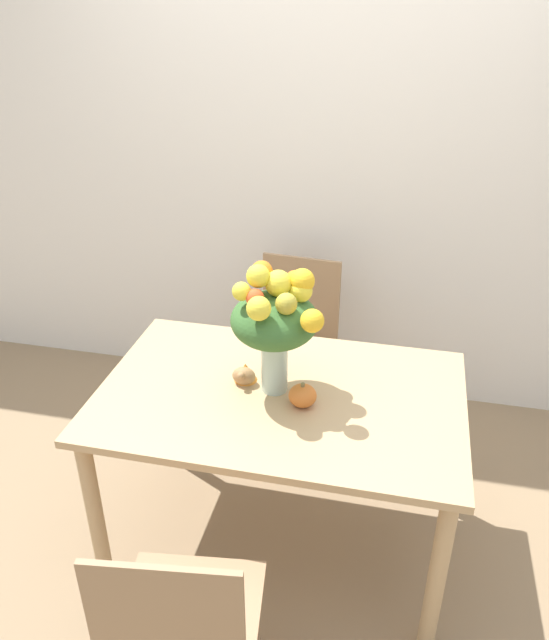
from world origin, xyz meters
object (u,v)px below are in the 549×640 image
flower_vase (276,319)px  turkey_figurine (245,374)px  pumpkin (303,395)px  dining_chair_far_side (183,632)px  dining_chair_near_window (293,344)px

flower_vase → turkey_figurine: (-0.12, 0.02, -0.26)m
pumpkin → dining_chair_far_side: size_ratio=0.11×
flower_vase → dining_chair_near_window: 1.00m
flower_vase → turkey_figurine: flower_vase is taller
pumpkin → dining_chair_near_window: 0.96m
turkey_figurine → dining_chair_far_side: bearing=-87.2°
dining_chair_near_window → pumpkin: bearing=-72.4°
flower_vase → turkey_figurine: 0.29m
pumpkin → dining_chair_far_side: 0.84m
turkey_figurine → flower_vase: bearing=-10.9°
turkey_figurine → dining_chair_far_side: dining_chair_far_side is taller
dining_chair_near_window → dining_chair_far_side: same height
dining_chair_near_window → dining_chair_far_side: size_ratio=1.00×
dining_chair_far_side → flower_vase: bearing=-103.5°
turkey_figurine → dining_chair_far_side: (0.04, -0.85, -0.32)m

